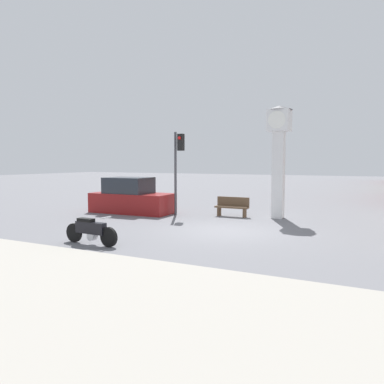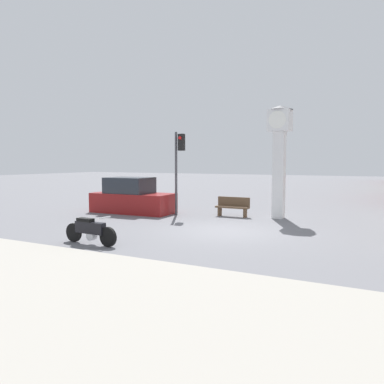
{
  "view_description": "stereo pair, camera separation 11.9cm",
  "coord_description": "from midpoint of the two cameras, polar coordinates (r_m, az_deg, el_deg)",
  "views": [
    {
      "loc": [
        5.07,
        -12.99,
        2.6
      ],
      "look_at": [
        -1.44,
        0.03,
        1.42
      ],
      "focal_mm": 35.0,
      "sensor_mm": 36.0,
      "label": 1
    },
    {
      "loc": [
        5.17,
        -12.94,
        2.6
      ],
      "look_at": [
        -1.44,
        0.03,
        1.42
      ],
      "focal_mm": 35.0,
      "sensor_mm": 36.0,
      "label": 2
    }
  ],
  "objects": [
    {
      "name": "parked_car",
      "position": [
        19.31,
        -9.41,
        -0.91
      ],
      "size": [
        4.25,
        1.92,
        1.8
      ],
      "rotation": [
        0.0,
        0.0,
        0.03
      ],
      "color": "maroon",
      "rests_on": "ground_plane"
    },
    {
      "name": "clock_tower",
      "position": [
        17.58,
        12.91,
        7.05
      ],
      "size": [
        1.15,
        1.15,
        5.13
      ],
      "color": "white",
      "rests_on": "ground_plane"
    },
    {
      "name": "sidewalk_strip",
      "position": [
        7.55,
        -19.08,
        -15.36
      ],
      "size": [
        36.0,
        6.0,
        0.1
      ],
      "color": "#9E998E",
      "rests_on": "ground_plane"
    },
    {
      "name": "bench",
      "position": [
        17.85,
        5.96,
        -2.16
      ],
      "size": [
        1.6,
        0.44,
        0.92
      ],
      "color": "brown",
      "rests_on": "ground_plane"
    },
    {
      "name": "motorcycle",
      "position": [
        12.23,
        -15.45,
        -5.68
      ],
      "size": [
        2.08,
        0.45,
        0.92
      ],
      "rotation": [
        0.0,
        0.0,
        -0.05
      ],
      "color": "black",
      "rests_on": "ground_plane"
    },
    {
      "name": "traffic_light",
      "position": [
        18.12,
        -2.32,
        5.2
      ],
      "size": [
        0.5,
        0.35,
        4.03
      ],
      "color": "#47474C",
      "rests_on": "ground_plane"
    },
    {
      "name": "ground_plane",
      "position": [
        14.18,
        4.93,
        -5.93
      ],
      "size": [
        120.0,
        120.0,
        0.0
      ],
      "primitive_type": "plane",
      "color": "slate"
    }
  ]
}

